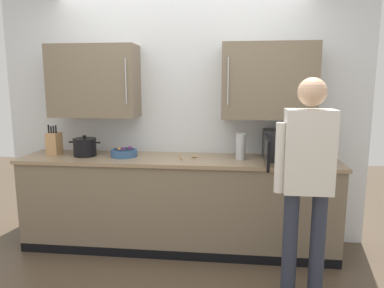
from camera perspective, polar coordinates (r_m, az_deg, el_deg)
name	(u,v)px	position (r m, az deg, el deg)	size (l,w,h in m)	color
back_wall_tiled	(181,106)	(3.70, -1.73, 6.13)	(3.78, 0.44, 2.63)	silver
counter_unit	(178,203)	(3.61, -2.31, -9.45)	(3.09, 0.61, 0.92)	#756651
microwave_oven	(290,146)	(3.49, 15.43, -0.26)	(0.58, 0.76, 0.28)	black
thermos_flask	(241,146)	(3.42, 7.77, -0.37)	(0.09, 0.09, 0.25)	#B7BABF
wooden_spoon	(188,157)	(3.49, -0.70, -2.05)	(0.20, 0.22, 0.02)	tan
stock_pot	(85,147)	(3.72, -16.72, -0.47)	(0.32, 0.23, 0.21)	black
fruit_bowl	(124,152)	(3.61, -10.77, -1.32)	(0.26, 0.26, 0.10)	#335684
knife_block	(54,143)	(3.90, -21.12, 0.11)	(0.11, 0.15, 0.31)	tan
person_figure	(307,173)	(2.71, 17.87, -4.39)	(0.44, 0.63, 1.69)	#282D3D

